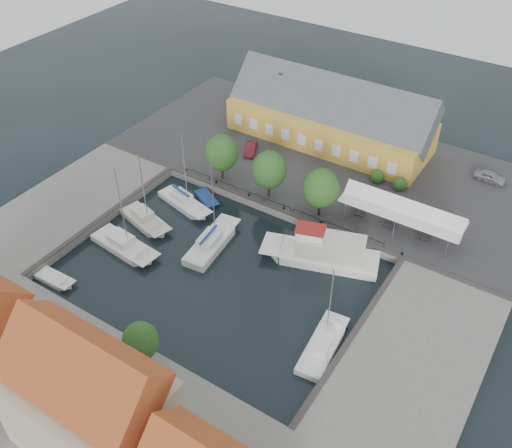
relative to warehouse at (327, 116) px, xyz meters
The scene contains 20 objects.
ground 28.82m from the warehouse, 84.77° to the right, with size 140.00×140.00×0.00m, color black.
north_quay 7.13m from the warehouse, 64.14° to the right, with size 56.00×26.00×1.00m, color #2D2D30.
west_quay 36.24m from the warehouse, 122.58° to the right, with size 12.00×24.00×1.00m, color slate.
east_quay 39.27m from the warehouse, 50.98° to the right, with size 12.00×24.00×1.00m, color slate.
south_bank 49.58m from the warehouse, 86.99° to the right, with size 56.00×14.00×1.00m, color slate.
quay_edge_fittings 23.99m from the warehouse, 83.67° to the right, with size 56.00×24.72×0.40m.
warehouse is the anchor object (origin of this frame).
tent_canopy 21.63m from the warehouse, 39.86° to the right, with size 14.00×4.00×2.83m.
quay_trees 16.37m from the warehouse, 87.91° to the right, with size 18.20×4.20×6.30m.
car_silver 22.93m from the warehouse, ahead, with size 1.60×3.98×1.36m, color #9C9DA3.
car_red 11.69m from the warehouse, 126.65° to the right, with size 1.34×3.84×1.26m, color maroon.
center_sailboat 27.25m from the warehouse, 90.99° to the right, with size 3.71×9.38×12.54m.
trawler 25.05m from the warehouse, 62.75° to the right, with size 13.53×7.67×5.00m.
east_boat_c 37.46m from the warehouse, 62.92° to the right, with size 3.30×8.22×10.31m.
west_boat_a 24.26m from the warehouse, 109.39° to the right, with size 8.46×4.13×10.94m.
west_boat_b 29.72m from the warehouse, 109.24° to the right, with size 7.85×4.39×10.40m.
west_boat_c 33.94m from the warehouse, 104.83° to the right, with size 9.14×3.71×11.95m.
launch_sw 42.19m from the warehouse, 105.46° to the right, with size 4.74×1.89×0.98m.
launch_nw 21.55m from the warehouse, 107.20° to the right, with size 4.50×3.47×0.88m.
townhouses 51.81m from the warehouse, 84.99° to the right, with size 36.30×8.50×12.00m.
Camera 1 is at (27.56, -36.69, 43.06)m, focal length 40.00 mm.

